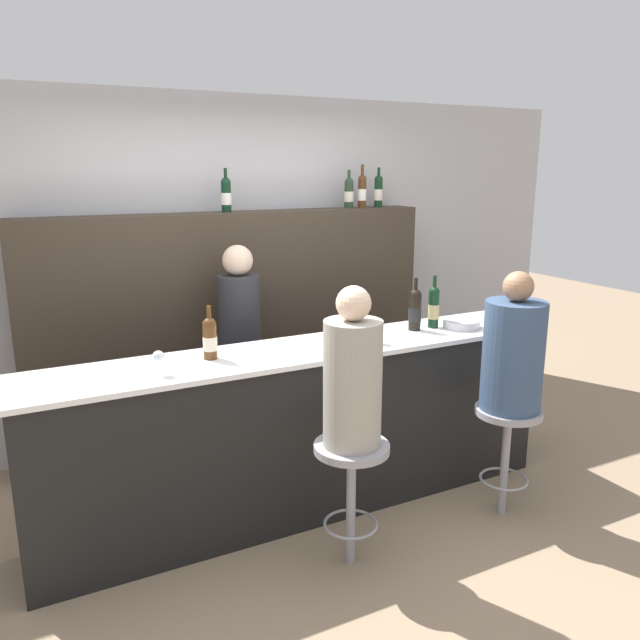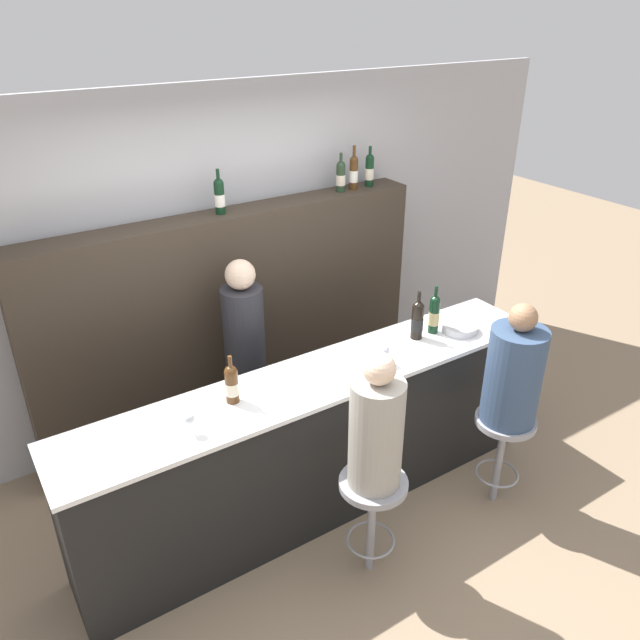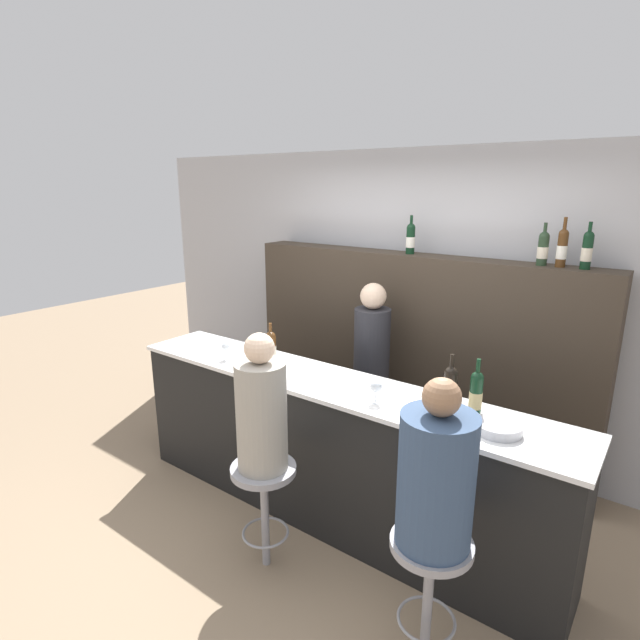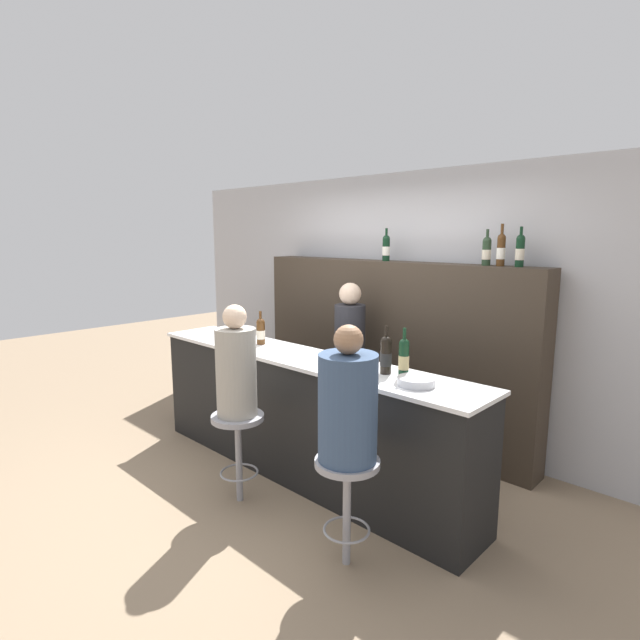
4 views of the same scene
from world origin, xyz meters
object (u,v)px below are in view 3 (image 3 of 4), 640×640
object	(u,v)px
guest_seated_right	(436,476)
wine_bottle_backbar_2	(562,247)
wine_bottle_backbar_1	(543,248)
wine_bottle_backbar_3	(587,250)
bartender	(371,383)
wine_bottle_backbar_0	(411,238)
bar_stool_right	(430,566)
wine_glass_1	(376,387)
wine_bottle_counter_1	(450,388)
guest_seated_left	(261,411)
bar_stool_left	(264,488)
wine_bottle_counter_0	(271,347)
wine_glass_0	(226,347)
metal_bowl	(498,427)
wine_bottle_counter_2	(476,394)

from	to	relation	value
guest_seated_right	wine_bottle_backbar_2	bearing A→B (deg)	88.10
wine_bottle_backbar_1	guest_seated_right	size ratio (longest dim) A/B	0.36
wine_bottle_backbar_3	bartender	size ratio (longest dim) A/B	0.20
guest_seated_right	bartender	xyz separation A→B (m)	(-1.16, 1.39, -0.30)
wine_bottle_backbar_0	wine_bottle_backbar_3	world-z (taller)	wine_bottle_backbar_3
bar_stool_right	guest_seated_right	size ratio (longest dim) A/B	0.84
wine_bottle_backbar_2	wine_bottle_backbar_3	bearing A→B (deg)	0.00
wine_bottle_backbar_1	wine_glass_1	bearing A→B (deg)	-113.28
wine_bottle_counter_1	guest_seated_left	distance (m)	1.09
bar_stool_left	guest_seated_left	world-z (taller)	guest_seated_left
wine_glass_1	bar_stool_left	xyz separation A→B (m)	(-0.45, -0.52, -0.59)
wine_bottle_counter_0	guest_seated_left	distance (m)	0.85
wine_bottle_backbar_2	guest_seated_right	xyz separation A→B (m)	(-0.06, -1.82, -0.85)
wine_glass_0	metal_bowl	world-z (taller)	wine_glass_0
wine_bottle_counter_2	wine_bottle_backbar_2	xyz separation A→B (m)	(0.13, 1.15, 0.71)
wine_bottle_counter_2	guest_seated_right	distance (m)	0.68
wine_bottle_backbar_0	guest_seated_left	size ratio (longest dim) A/B	0.38
wine_bottle_counter_2	guest_seated_right	world-z (taller)	guest_seated_right
wine_bottle_counter_0	wine_glass_0	world-z (taller)	wine_bottle_counter_0
wine_bottle_backbar_2	wine_bottle_backbar_3	distance (m)	0.15
wine_bottle_backbar_3	bartender	bearing A→B (deg)	-162.64
wine_bottle_counter_1	wine_bottle_backbar_1	world-z (taller)	wine_bottle_backbar_1
wine_bottle_counter_0	metal_bowl	world-z (taller)	wine_bottle_counter_0
wine_bottle_backbar_1	bar_stool_left	size ratio (longest dim) A/B	0.43
wine_bottle_backbar_0	metal_bowl	bearing A→B (deg)	-46.61
wine_glass_0	metal_bowl	size ratio (longest dim) A/B	0.52
wine_bottle_backbar_1	wine_glass_0	distance (m)	2.38
wine_bottle_backbar_2	metal_bowl	world-z (taller)	wine_bottle_backbar_2
wine_bottle_counter_2	wine_bottle_backbar_0	size ratio (longest dim) A/B	1.12
wine_bottle_counter_2	guest_seated_left	distance (m)	1.21
metal_bowl	guest_seated_right	world-z (taller)	guest_seated_right
bar_stool_left	guest_seated_right	bearing A→B (deg)	0.00
wine_bottle_counter_2	wine_glass_0	distance (m)	1.85
metal_bowl	wine_bottle_counter_2	bearing A→B (deg)	150.62
wine_bottle_backbar_0	wine_glass_1	size ratio (longest dim) A/B	2.27
guest_seated_left	bar_stool_right	size ratio (longest dim) A/B	1.21
wine_bottle_backbar_3	guest_seated_right	bearing A→B (deg)	-96.73
wine_glass_1	wine_bottle_backbar_2	bearing A→B (deg)	62.34
wine_glass_1	metal_bowl	world-z (taller)	wine_glass_1
wine_bottle_counter_1	wine_bottle_backbar_2	xyz separation A→B (m)	(0.28, 1.15, 0.71)
wine_bottle_counter_1	bar_stool_right	bearing A→B (deg)	-71.81
wine_bottle_backbar_1	wine_glass_0	xyz separation A→B (m)	(-1.85, -1.30, -0.75)
wine_bottle_backbar_0	guest_seated_right	world-z (taller)	wine_bottle_backbar_0
wine_bottle_counter_1	wine_bottle_counter_0	bearing A→B (deg)	180.00
wine_bottle_counter_0	wine_bottle_backbar_1	xyz separation A→B (m)	(1.53, 1.15, 0.72)
wine_bottle_backbar_1	wine_glass_1	distance (m)	1.60
wine_glass_1	wine_bottle_backbar_3	bearing A→B (deg)	57.27
wine_bottle_counter_1	bar_stool_right	xyz separation A→B (m)	(0.22, -0.67, -0.63)
guest_seated_right	wine_bottle_counter_2	bearing A→B (deg)	95.86
wine_bottle_backbar_2	bar_stool_left	world-z (taller)	wine_bottle_backbar_2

